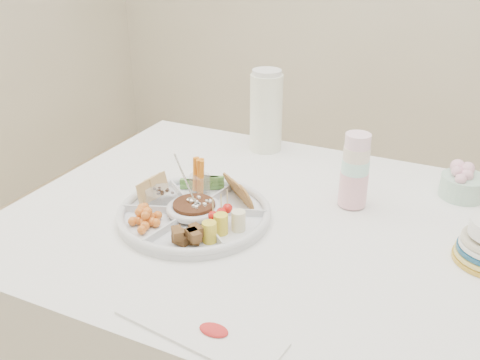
% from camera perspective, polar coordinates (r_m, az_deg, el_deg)
% --- Properties ---
extents(dining_table, '(1.52, 1.02, 0.76)m').
position_cam_1_polar(dining_table, '(1.56, 6.73, -17.13)').
color(dining_table, white).
rests_on(dining_table, floor).
extents(party_tray, '(0.49, 0.49, 0.04)m').
position_cam_1_polar(party_tray, '(1.35, -4.90, -3.32)').
color(party_tray, silver).
rests_on(party_tray, dining_table).
extents(bean_dip, '(0.14, 0.14, 0.04)m').
position_cam_1_polar(bean_dip, '(1.35, -4.92, -3.04)').
color(bean_dip, black).
rests_on(bean_dip, party_tray).
extents(tortillas, '(0.12, 0.12, 0.06)m').
position_cam_1_polar(tortillas, '(1.38, 0.09, -1.42)').
color(tortillas, '#A7732D').
rests_on(tortillas, party_tray).
extents(carrot_cucumber, '(0.14, 0.14, 0.10)m').
position_cam_1_polar(carrot_cucumber, '(1.44, -4.17, 0.63)').
color(carrot_cucumber, orange).
rests_on(carrot_cucumber, party_tray).
extents(pita_raisins, '(0.15, 0.15, 0.07)m').
position_cam_1_polar(pita_raisins, '(1.42, -9.03, -1.08)').
color(pita_raisins, '#EDB25D').
rests_on(pita_raisins, party_tray).
extents(cherries, '(0.13, 0.13, 0.04)m').
position_cam_1_polar(cherries, '(1.31, -10.25, -3.97)').
color(cherries, '#D3621E').
rests_on(cherries, party_tray).
extents(granola_chunks, '(0.13, 0.13, 0.04)m').
position_cam_1_polar(granola_chunks, '(1.23, -5.86, -5.72)').
color(granola_chunks, '#573B15').
rests_on(granola_chunks, party_tray).
extents(banana_tomato, '(0.14, 0.14, 0.09)m').
position_cam_1_polar(banana_tomato, '(1.26, -0.36, -3.52)').
color(banana_tomato, '#E6DE5C').
rests_on(banana_tomato, party_tray).
extents(cup_stack, '(0.08, 0.08, 0.20)m').
position_cam_1_polar(cup_stack, '(1.40, 12.16, 1.01)').
color(cup_stack, silver).
rests_on(cup_stack, dining_table).
extents(thermos, '(0.11, 0.11, 0.27)m').
position_cam_1_polar(thermos, '(1.72, 2.81, 7.48)').
color(thermos, white).
rests_on(thermos, dining_table).
extents(flower_bowl, '(0.14, 0.14, 0.09)m').
position_cam_1_polar(flower_bowl, '(1.56, 22.78, -0.16)').
color(flower_bowl, '#9CD8BB').
rests_on(flower_bowl, dining_table).
extents(placemat, '(0.34, 0.15, 0.01)m').
position_cam_1_polar(placemat, '(1.02, -4.34, -15.44)').
color(placemat, white).
rests_on(placemat, dining_table).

